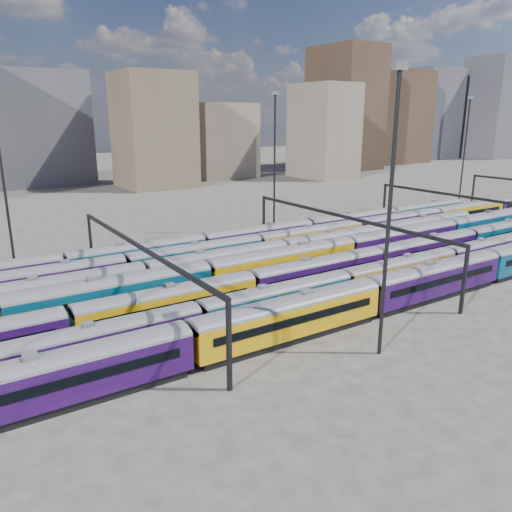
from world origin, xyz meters
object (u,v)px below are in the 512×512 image
rake_0 (370,293)px  mast_2 (390,206)px  rake_2 (251,284)px  rake_1 (400,269)px

rake_0 → mast_2: bearing=-128.9°
rake_0 → rake_2: bearing=132.2°
rake_1 → rake_2: size_ratio=0.78×
rake_2 → rake_1: bearing=-14.3°
rake_1 → mast_2: mast_2 is taller
rake_0 → rake_2: size_ratio=1.06×
rake_1 → mast_2: size_ratio=3.73×
rake_0 → rake_1: size_ratio=1.36×
rake_1 → mast_2: (-16.14, -12.00, 11.50)m
rake_0 → rake_2: rake_0 is taller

